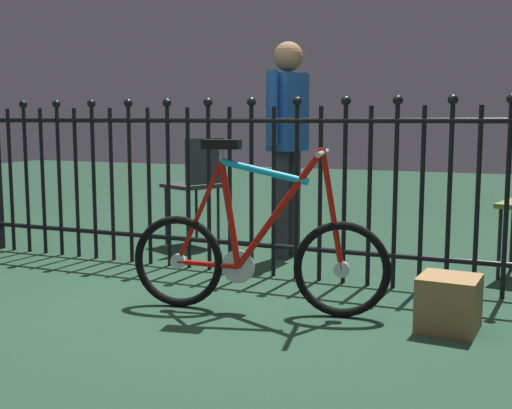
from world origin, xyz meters
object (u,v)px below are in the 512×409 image
Objects in this scene: bicycle at (257,253)px; person_visitor at (288,131)px; display_crate at (449,303)px; chair_charcoal at (197,179)px.

person_visitor is at bearing 103.76° from bicycle.
person_visitor reaches higher than bicycle.
display_crate is at bearing 4.75° from bicycle.
bicycle is 4.94× the size of display_crate.
chair_charcoal is at bearing 173.90° from person_visitor.
person_visitor is (0.80, -0.09, 0.39)m from chair_charcoal.
chair_charcoal is (-1.14, 1.48, 0.23)m from bicycle.
bicycle is 1.00m from display_crate.
chair_charcoal is 2.58m from display_crate.
bicycle is at bearing -76.24° from person_visitor.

